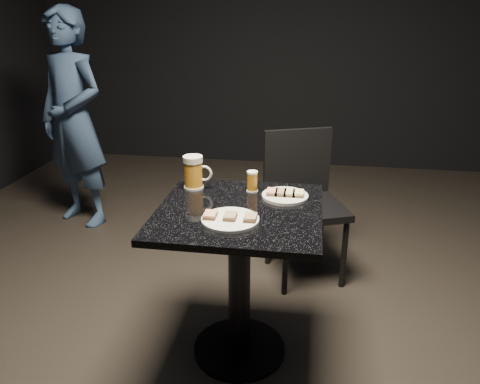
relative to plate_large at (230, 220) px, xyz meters
name	(u,v)px	position (x,y,z in m)	size (l,w,h in m)	color
floor	(239,350)	(0.02, 0.13, -0.76)	(6.00, 6.00, 0.00)	black
plate_large	(230,220)	(0.00, 0.00, 0.00)	(0.23, 0.23, 0.01)	white
plate_small	(285,196)	(0.20, 0.29, 0.00)	(0.21, 0.21, 0.01)	white
patron	(74,121)	(-1.41, 1.44, 0.03)	(0.57, 0.38, 1.58)	navy
table	(239,259)	(0.02, 0.13, -0.25)	(0.70, 0.70, 0.75)	black
beer_mug	(194,172)	(-0.23, 0.34, 0.07)	(0.14, 0.09, 0.16)	silver
beer_tumbler	(252,181)	(0.04, 0.34, 0.04)	(0.05, 0.05, 0.10)	silver
chair	(303,195)	(0.27, 0.95, -0.26)	(0.55, 0.55, 0.88)	black
canapes_on_plate_large	(230,216)	(0.00, 0.00, 0.02)	(0.21, 0.07, 0.02)	#4C3521
canapes_on_plate_small	(285,193)	(0.20, 0.29, 0.02)	(0.17, 0.07, 0.02)	#4C3521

